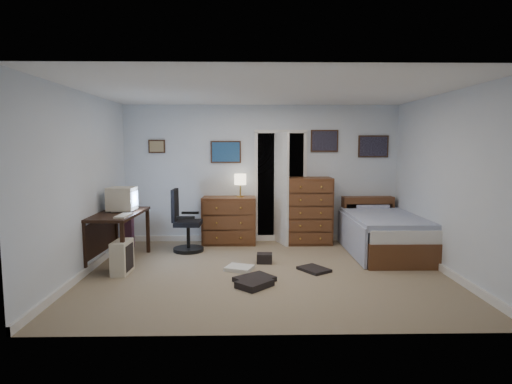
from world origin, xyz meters
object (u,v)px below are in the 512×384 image
at_px(tall_dresser, 309,211).
at_px(bed, 382,232).
at_px(computer_desk, 113,224).
at_px(office_chair, 185,227).
at_px(low_dresser, 229,220).

bearing_deg(tall_dresser, bed, -30.93).
relative_size(computer_desk, tall_dresser, 1.13).
xyz_separation_m(office_chair, tall_dresser, (2.15, 0.53, 0.19)).
distance_m(low_dresser, tall_dresser, 1.44).
xyz_separation_m(office_chair, low_dresser, (0.72, 0.56, 0.02)).
relative_size(low_dresser, tall_dresser, 0.80).
bearing_deg(computer_desk, low_dresser, 38.39).
distance_m(tall_dresser, bed, 1.34).
xyz_separation_m(computer_desk, office_chair, (0.98, 0.67, -0.18)).
bearing_deg(tall_dresser, office_chair, -167.02).
bearing_deg(bed, computer_desk, -172.58).
bearing_deg(computer_desk, tall_dresser, 23.60).
xyz_separation_m(computer_desk, bed, (4.28, 0.55, -0.26)).
relative_size(tall_dresser, bed, 0.56).
relative_size(computer_desk, office_chair, 1.29).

